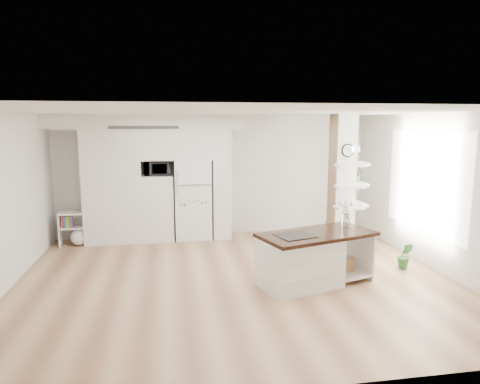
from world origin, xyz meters
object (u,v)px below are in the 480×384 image
Objects in this scene: kitchen_island at (306,258)px; floor_plant_a at (405,256)px; bookshelf at (76,231)px; refrigerator at (193,199)px.

floor_plant_a is (1.95, 0.42, -0.19)m from kitchen_island.
bookshelf is at bearing 126.66° from kitchen_island.
kitchen_island is 2.00m from floor_plant_a.
floor_plant_a is at bearing -37.26° from refrigerator.
bookshelf is (-2.45, -0.18, -0.57)m from refrigerator.
floor_plant_a is at bearing -26.49° from bookshelf.
kitchen_island is (1.58, -3.10, -0.44)m from refrigerator.
refrigerator is 3.63× the size of floor_plant_a.
bookshelf is at bearing 157.29° from floor_plant_a.
refrigerator is 0.87× the size of kitchen_island.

